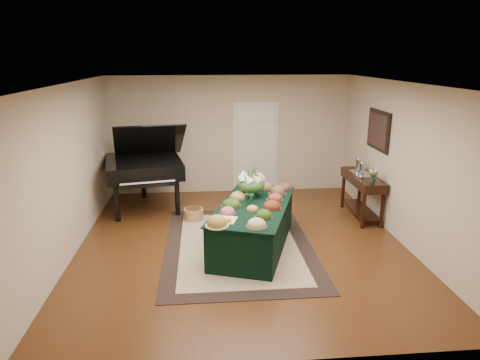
{
  "coord_description": "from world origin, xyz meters",
  "views": [
    {
      "loc": [
        -0.63,
        -6.75,
        3.11
      ],
      "look_at": [
        0.0,
        0.3,
        1.05
      ],
      "focal_mm": 32.0,
      "sensor_mm": 36.0,
      "label": 1
    }
  ],
  "objects": [
    {
      "name": "food_platters",
      "position": [
        0.18,
        -0.15,
        0.81
      ],
      "size": [
        1.61,
        2.25,
        0.13
      ],
      "color": "silver",
      "rests_on": "buffet_table"
    },
    {
      "name": "area_rug",
      "position": [
        -0.06,
        -0.1,
        0.01
      ],
      "size": [
        2.46,
        3.45,
        0.01
      ],
      "color": "black",
      "rests_on": "ground"
    },
    {
      "name": "ground",
      "position": [
        0.0,
        0.0,
        0.0
      ],
      "size": [
        6.0,
        6.0,
        0.0
      ],
      "primitive_type": "plane",
      "color": "black",
      "rests_on": "ground"
    },
    {
      "name": "pink_bouquet",
      "position": [
        2.5,
        0.59,
        1.03
      ],
      "size": [
        0.2,
        0.2,
        0.25
      ],
      "color": "#153522",
      "rests_on": "mahogany_sideboard"
    },
    {
      "name": "wall_painting",
      "position": [
        2.72,
        1.05,
        1.75
      ],
      "size": [
        0.05,
        0.95,
        0.75
      ],
      "color": "black",
      "rests_on": "ground"
    },
    {
      "name": "wicker_basket",
      "position": [
        -0.84,
        1.17,
        0.12
      ],
      "size": [
        0.38,
        0.38,
        0.23
      ],
      "primitive_type": "cylinder",
      "color": "#9B6A3E",
      "rests_on": "ground"
    },
    {
      "name": "tea_service",
      "position": [
        2.5,
        1.24,
        0.98
      ],
      "size": [
        0.34,
        0.58,
        0.3
      ],
      "color": "silver",
      "rests_on": "mahogany_sideboard"
    },
    {
      "name": "floral_centerpiece",
      "position": [
        0.19,
        0.25,
        1.04
      ],
      "size": [
        0.48,
        0.48,
        0.48
      ],
      "color": "#153522",
      "rests_on": "buffet_table"
    },
    {
      "name": "green_goblets",
      "position": [
        0.12,
        -0.15,
        0.85
      ],
      "size": [
        0.16,
        0.12,
        0.18
      ],
      "color": "#153522",
      "rests_on": "buffet_table"
    },
    {
      "name": "mahogany_sideboard",
      "position": [
        2.5,
        1.05,
        0.67
      ],
      "size": [
        0.45,
        1.4,
        0.87
      ],
      "color": "black",
      "rests_on": "ground"
    },
    {
      "name": "kitchen_doorway",
      "position": [
        0.6,
        2.97,
        1.02
      ],
      "size": [
        1.05,
        0.07,
        2.1
      ],
      "color": "silver",
      "rests_on": "ground"
    },
    {
      "name": "buffet_table",
      "position": [
        0.18,
        -0.17,
        0.38
      ],
      "size": [
        1.74,
        2.49,
        0.76
      ],
      "color": "black",
      "rests_on": "ground"
    },
    {
      "name": "grand_piano",
      "position": [
        -1.84,
        1.96,
        0.92
      ],
      "size": [
        1.81,
        2.02,
        1.82
      ],
      "color": "black",
      "rests_on": "ground"
    },
    {
      "name": "cutting_board",
      "position": [
        -0.31,
        -0.82,
        0.8
      ],
      "size": [
        0.39,
        0.39,
        0.1
      ],
      "color": "tan",
      "rests_on": "buffet_table"
    }
  ]
}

